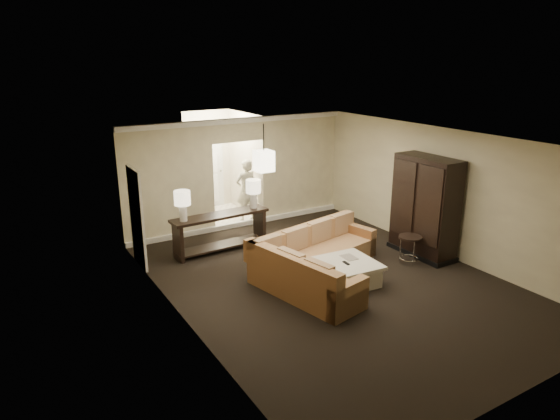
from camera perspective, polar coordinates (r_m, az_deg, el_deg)
ground at (r=9.95m, az=5.97°, el=-8.23°), size 8.00×8.00×0.00m
wall_back at (r=12.73m, az=-4.71°, el=4.21°), size 6.00×0.04×2.80m
wall_front at (r=6.94m, az=26.83°, el=-9.22°), size 6.00×0.04×2.80m
wall_left at (r=8.07m, az=-11.05°, el=-3.92°), size 0.04×8.00×2.80m
wall_right at (r=11.45m, az=18.30°, el=1.87°), size 0.04×8.00×2.80m
ceiling at (r=9.11m, az=6.52°, el=7.87°), size 6.00×8.00×0.02m
crown_molding at (r=12.45m, az=-4.76°, el=10.13°), size 6.00×0.10×0.12m
baseboard at (r=13.05m, az=-4.47°, el=-1.57°), size 6.00×0.10×0.12m
side_door at (r=10.73m, az=-16.05°, el=-0.89°), size 0.05×0.90×2.10m
foyer at (r=13.93m, az=-7.19°, el=4.86°), size 1.44×2.02×2.80m
sectional_sofa at (r=9.97m, az=4.06°, el=-5.90°), size 3.10×2.83×0.89m
coffee_table at (r=9.88m, az=7.60°, el=-7.05°), size 1.18×1.18×0.46m
console_table at (r=11.34m, az=-6.80°, el=-2.16°), size 2.28×0.61×0.87m
armoire at (r=11.33m, az=16.21°, el=0.12°), size 0.66×1.54×2.21m
drink_table at (r=10.97m, az=14.62°, el=-3.77°), size 0.49×0.49×0.61m
table_lamp_left at (r=10.75m, az=-11.09°, el=1.02°), size 0.35×0.35×0.67m
table_lamp_right at (r=11.50m, az=-3.06°, el=2.39°), size 0.35×0.35×0.67m
pendant_light at (r=11.48m, az=-1.86°, el=5.64°), size 0.38×0.38×1.09m
person at (r=13.25m, az=-3.88°, el=2.63°), size 0.68×0.46×1.85m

